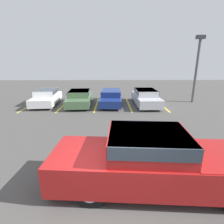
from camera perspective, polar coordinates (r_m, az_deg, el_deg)
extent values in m
plane|color=#4C4947|center=(5.22, 1.43, -27.43)|extent=(60.00, 60.00, 0.00)
cube|color=yellow|center=(16.28, -24.87, 2.12)|extent=(0.12, 4.79, 0.01)
cube|color=yellow|center=(15.36, -15.43, 2.29)|extent=(0.12, 4.79, 0.01)
cube|color=yellow|center=(14.89, -5.11, 2.39)|extent=(0.12, 4.79, 0.01)
cube|color=yellow|center=(14.94, 5.51, 2.42)|extent=(0.12, 4.79, 0.01)
cube|color=yellow|center=(15.48, 15.73, 2.37)|extent=(0.12, 4.79, 0.01)
cube|color=#A51919|center=(5.47, 14.49, -16.65)|extent=(6.20, 2.38, 0.87)
cube|color=#A51919|center=(5.05, 11.67, -9.66)|extent=(2.31, 1.96, 0.62)
cube|color=#2D3842|center=(4.99, 11.77, -8.22)|extent=(2.27, 2.02, 0.34)
cylinder|color=black|center=(6.84, 28.58, -13.76)|extent=(0.82, 0.35, 0.80)
cylinder|color=#ADADB2|center=(6.84, 28.58, -13.76)|extent=(0.46, 0.34, 0.44)
cylinder|color=black|center=(6.25, -4.41, -14.55)|extent=(0.82, 0.35, 0.80)
cylinder|color=#ADADB2|center=(6.25, -4.41, -14.55)|extent=(0.46, 0.34, 0.44)
cylinder|color=black|center=(4.94, -7.10, -24.31)|extent=(0.82, 0.35, 0.80)
cylinder|color=#ADADB2|center=(4.94, -7.10, -24.31)|extent=(0.46, 0.34, 0.44)
cube|color=silver|center=(15.89, -20.54, 4.04)|extent=(2.12, 4.39, 0.59)
cube|color=silver|center=(15.88, -20.66, 6.00)|extent=(1.74, 2.33, 0.49)
cube|color=#2D3842|center=(15.86, -20.69, 6.35)|extent=(1.81, 2.29, 0.29)
cylinder|color=black|center=(14.56, -18.82, 2.53)|extent=(0.29, 0.66, 0.65)
cylinder|color=#ADADB2|center=(14.56, -18.82, 2.53)|extent=(0.28, 0.37, 0.36)
cylinder|color=black|center=(15.00, -24.47, 2.31)|extent=(0.29, 0.66, 0.65)
cylinder|color=#ADADB2|center=(15.00, -24.47, 2.31)|extent=(0.28, 0.37, 0.36)
cylinder|color=black|center=(16.92, -16.94, 4.56)|extent=(0.29, 0.66, 0.65)
cylinder|color=#ADADB2|center=(16.92, -16.94, 4.56)|extent=(0.28, 0.37, 0.36)
cylinder|color=black|center=(17.30, -21.89, 4.33)|extent=(0.29, 0.66, 0.65)
cylinder|color=#ADADB2|center=(17.30, -21.89, 4.33)|extent=(0.28, 0.37, 0.36)
cube|color=#4C6B47|center=(14.89, -10.54, 4.01)|extent=(2.07, 4.31, 0.60)
cube|color=#4C6B47|center=(14.87, -10.61, 6.08)|extent=(1.74, 2.28, 0.46)
cube|color=#2D3842|center=(14.85, -10.63, 6.43)|extent=(1.81, 2.24, 0.28)
cylinder|color=black|center=(13.66, -7.72, 2.33)|extent=(0.24, 0.62, 0.61)
cylinder|color=#ADADB2|center=(13.66, -7.72, 2.33)|extent=(0.23, 0.35, 0.34)
cylinder|color=black|center=(13.87, -14.35, 2.17)|extent=(0.24, 0.62, 0.61)
cylinder|color=#ADADB2|center=(13.87, -14.35, 2.17)|extent=(0.23, 0.35, 0.34)
cylinder|color=black|center=(16.04, -7.18, 4.46)|extent=(0.24, 0.62, 0.61)
cylinder|color=#ADADB2|center=(16.04, -7.18, 4.46)|extent=(0.23, 0.35, 0.34)
cylinder|color=black|center=(16.21, -12.85, 4.31)|extent=(0.24, 0.62, 0.61)
cylinder|color=#ADADB2|center=(16.21, -12.85, 4.31)|extent=(0.23, 0.35, 0.34)
cube|color=navy|center=(14.93, -0.28, 4.33)|extent=(1.96, 4.68, 0.58)
cube|color=navy|center=(14.92, -0.26, 6.34)|extent=(1.64, 2.46, 0.45)
cube|color=#2D3842|center=(14.90, -0.26, 6.68)|extent=(1.70, 2.42, 0.27)
cylinder|color=black|center=(13.65, 2.60, 2.51)|extent=(0.23, 0.65, 0.64)
cylinder|color=#ADADB2|center=(13.65, 2.60, 2.51)|extent=(0.23, 0.36, 0.35)
cylinder|color=black|center=(13.72, -3.64, 2.57)|extent=(0.23, 0.65, 0.64)
cylinder|color=#ADADB2|center=(13.72, -3.64, 2.57)|extent=(0.23, 0.36, 0.35)
cylinder|color=black|center=(16.25, 2.57, 4.78)|extent=(0.23, 0.65, 0.64)
cylinder|color=#ADADB2|center=(16.25, 2.57, 4.78)|extent=(0.23, 0.36, 0.35)
cylinder|color=black|center=(16.31, -2.69, 4.83)|extent=(0.23, 0.65, 0.64)
cylinder|color=#ADADB2|center=(16.31, -2.69, 4.83)|extent=(0.23, 0.36, 0.35)
cube|color=#B7BABF|center=(14.99, 10.90, 4.18)|extent=(1.88, 4.57, 0.64)
cube|color=#B7BABF|center=(14.97, 10.94, 6.33)|extent=(1.63, 2.39, 0.47)
cube|color=#2D3842|center=(14.95, 10.96, 6.69)|extent=(1.70, 2.34, 0.28)
cylinder|color=black|center=(13.98, 15.08, 2.26)|extent=(0.25, 0.63, 0.63)
cylinder|color=#ADADB2|center=(13.98, 15.08, 2.26)|extent=(0.25, 0.35, 0.35)
cylinder|color=black|center=(13.62, 8.87, 2.26)|extent=(0.25, 0.63, 0.63)
cylinder|color=#ADADB2|center=(13.62, 8.87, 2.26)|extent=(0.25, 0.35, 0.35)
cylinder|color=black|center=(16.45, 12.52, 4.53)|extent=(0.25, 0.63, 0.63)
cylinder|color=#ADADB2|center=(16.45, 12.52, 4.53)|extent=(0.25, 0.35, 0.35)
cylinder|color=black|center=(16.14, 7.20, 4.57)|extent=(0.25, 0.63, 0.63)
cylinder|color=#ADADB2|center=(16.14, 7.20, 4.57)|extent=(0.25, 0.35, 0.35)
cylinder|color=#515156|center=(17.11, 25.76, 11.69)|extent=(0.21, 0.21, 5.31)
cube|color=#333338|center=(17.18, 26.99, 20.99)|extent=(0.70, 0.36, 0.30)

